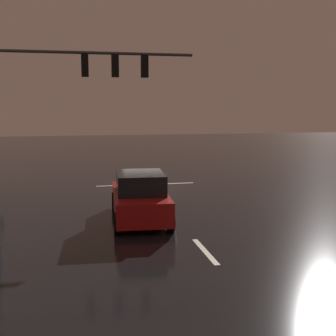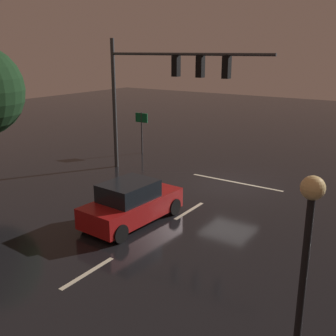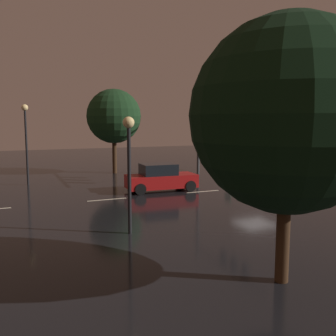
{
  "view_description": "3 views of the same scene",
  "coord_description": "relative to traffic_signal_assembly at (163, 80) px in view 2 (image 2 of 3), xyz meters",
  "views": [
    {
      "loc": [
        3.37,
        21.17,
        3.96
      ],
      "look_at": [
        0.22,
        6.03,
        1.78
      ],
      "focal_mm": 46.81,
      "sensor_mm": 36.0,
      "label": 1
    },
    {
      "loc": [
        -8.17,
        17.71,
        6.56
      ],
      "look_at": [
        0.77,
        4.47,
        1.88
      ],
      "focal_mm": 43.21,
      "sensor_mm": 36.0,
      "label": 2
    },
    {
      "loc": [
        -20.06,
        15.07,
        4.29
      ],
      "look_at": [
        0.97,
        5.91,
        1.45
      ],
      "focal_mm": 40.31,
      "sensor_mm": 36.0,
      "label": 3
    }
  ],
  "objects": [
    {
      "name": "stop_bar",
      "position": [
        -3.76,
        -1.19,
        -5.09
      ],
      "size": [
        5.0,
        0.16,
        0.01
      ],
      "primitive_type": "cube",
      "color": "beige",
      "rests_on": "ground_plane"
    },
    {
      "name": "street_lamp_left_kerb",
      "position": [
        -10.3,
        10.23,
        -1.91
      ],
      "size": [
        0.44,
        0.44,
        4.47
      ],
      "color": "black",
      "rests_on": "ground_plane"
    },
    {
      "name": "lane_dash_mid",
      "position": [
        -3.76,
        9.45,
        -5.09
      ],
      "size": [
        0.16,
        2.2,
        0.01
      ],
      "primitive_type": "cube",
      "rotation": [
        0.0,
        0.0,
        1.57
      ],
      "color": "beige",
      "rests_on": "ground_plane"
    },
    {
      "name": "route_sign",
      "position": [
        4.02,
        -3.38,
        -3.15
      ],
      "size": [
        0.9,
        0.12,
        2.7
      ],
      "color": "#383A3D",
      "rests_on": "ground_plane"
    },
    {
      "name": "ground_plane",
      "position": [
        -3.76,
        -0.55,
        -5.09
      ],
      "size": [
        80.0,
        80.0,
        0.0
      ],
      "primitive_type": "plane",
      "color": "black"
    },
    {
      "name": "car_approaching",
      "position": [
        -2.48,
        5.72,
        -4.29
      ],
      "size": [
        2.12,
        4.45,
        1.7
      ],
      "color": "maroon",
      "rests_on": "ground_plane"
    },
    {
      "name": "lane_dash_far",
      "position": [
        -3.76,
        3.45,
        -5.09
      ],
      "size": [
        0.16,
        2.2,
        0.01
      ],
      "primitive_type": "cube",
      "rotation": [
        0.0,
        0.0,
        1.57
      ],
      "color": "beige",
      "rests_on": "ground_plane"
    },
    {
      "name": "traffic_signal_assembly",
      "position": [
        0.0,
        0.0,
        0.0
      ],
      "size": [
        9.24,
        0.47,
        7.18
      ],
      "color": "#383A3D",
      "rests_on": "ground_plane"
    }
  ]
}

